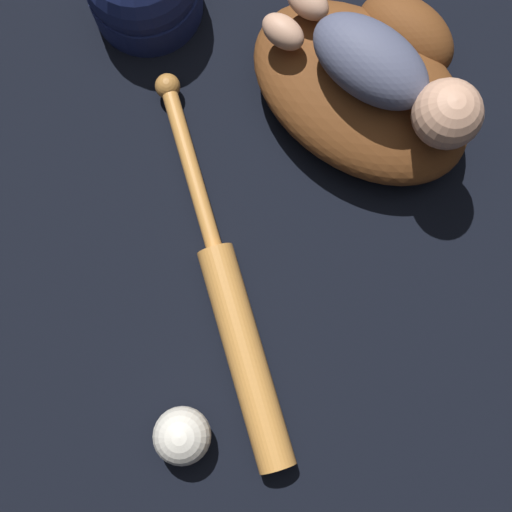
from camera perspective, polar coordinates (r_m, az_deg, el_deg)
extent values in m
plane|color=black|center=(1.11, 7.29, 12.73)|extent=(6.00, 6.00, 0.00)
ellipsoid|color=brown|center=(1.06, 8.32, 12.89)|extent=(0.38, 0.28, 0.11)
ellipsoid|color=brown|center=(1.10, 11.84, 16.84)|extent=(0.17, 0.13, 0.11)
ellipsoid|color=#4C516B|center=(0.97, 9.15, 15.12)|extent=(0.19, 0.12, 0.08)
sphere|color=tan|center=(0.96, 15.06, 10.91)|extent=(0.09, 0.09, 0.09)
ellipsoid|color=tan|center=(1.02, 4.17, 19.61)|extent=(0.07, 0.05, 0.04)
ellipsoid|color=tan|center=(1.00, 2.18, 17.49)|extent=(0.07, 0.05, 0.04)
cylinder|color=#C6843D|center=(0.99, -0.84, -7.99)|extent=(0.26, 0.26, 0.05)
cylinder|color=#C6843D|center=(1.04, -5.25, 7.19)|extent=(0.20, 0.20, 0.02)
sphere|color=#A97034|center=(1.09, -7.09, 13.33)|extent=(0.04, 0.04, 0.04)
sphere|color=silver|center=(0.98, -5.94, -14.13)|extent=(0.08, 0.08, 0.08)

